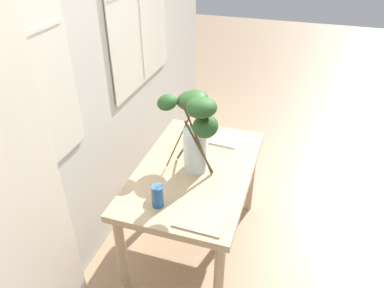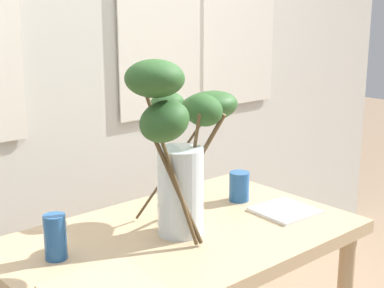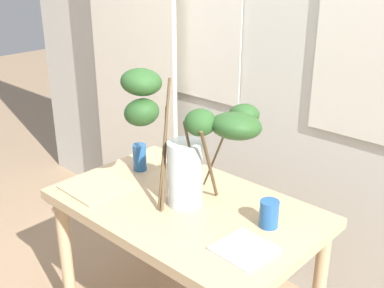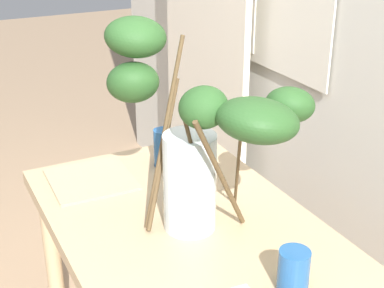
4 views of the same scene
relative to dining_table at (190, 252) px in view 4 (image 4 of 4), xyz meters
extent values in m
cube|color=silver|center=(-1.00, 0.58, 0.47)|extent=(0.75, 0.03, 2.20)
cube|color=tan|center=(0.00, 0.00, 0.07)|extent=(1.19, 0.74, 0.05)
cylinder|color=tan|center=(-0.54, -0.31, -0.29)|extent=(0.06, 0.06, 0.68)
cylinder|color=tan|center=(-0.54, 0.31, -0.29)|extent=(0.06, 0.06, 0.68)
cylinder|color=silver|center=(0.00, 0.00, 0.24)|extent=(0.15, 0.15, 0.30)
cylinder|color=silver|center=(0.00, 0.00, 0.15)|extent=(0.14, 0.14, 0.09)
cylinder|color=brown|center=(-0.07, -0.05, 0.31)|extent=(0.13, 0.17, 0.42)
ellipsoid|color=#285123|center=(-0.15, -0.10, 0.52)|extent=(0.24, 0.22, 0.19)
cylinder|color=brown|center=(-0.08, -0.04, 0.37)|extent=(0.11, 0.18, 0.54)
ellipsoid|color=#285123|center=(-0.17, -0.08, 0.64)|extent=(0.24, 0.24, 0.13)
cylinder|color=brown|center=(0.07, 0.12, 0.29)|extent=(0.24, 0.14, 0.39)
ellipsoid|color=#285123|center=(0.13, 0.24, 0.48)|extent=(0.20, 0.20, 0.14)
cylinder|color=brown|center=(0.10, 0.04, 0.30)|extent=(0.10, 0.22, 0.39)
ellipsoid|color=#285123|center=(0.20, 0.09, 0.49)|extent=(0.28, 0.29, 0.15)
cylinder|color=brown|center=(0.05, 0.00, 0.30)|extent=(0.02, 0.11, 0.40)
ellipsoid|color=#285123|center=(0.10, -0.01, 0.50)|extent=(0.16, 0.16, 0.15)
cylinder|color=#235693|center=(-0.41, 0.10, 0.16)|extent=(0.07, 0.07, 0.14)
cylinder|color=#235693|center=(0.38, 0.10, 0.15)|extent=(0.08, 0.08, 0.12)
cube|color=tan|center=(-0.42, -0.17, 0.10)|extent=(0.28, 0.28, 0.01)
camera|label=1|loc=(-1.90, -0.58, 1.56)|focal=34.64mm
camera|label=2|loc=(-1.15, -1.36, 0.85)|focal=52.85mm
camera|label=3|loc=(1.29, -1.36, 1.15)|focal=44.61mm
camera|label=4|loc=(1.30, -0.65, 1.01)|focal=53.14mm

